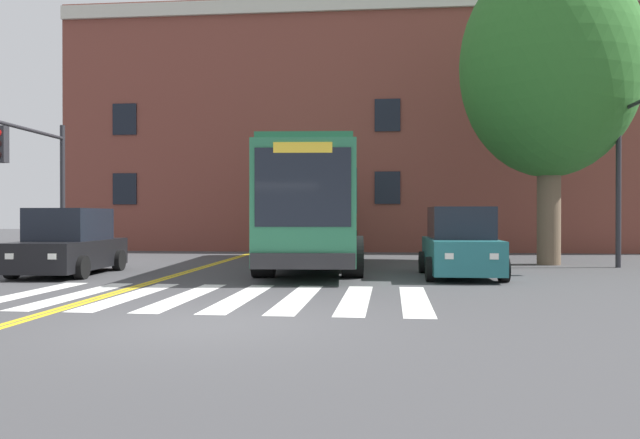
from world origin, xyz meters
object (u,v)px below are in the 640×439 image
Objects in this scene: car_black_near_lane at (69,244)px; street_tree_curbside_large at (549,66)px; car_tan_behind_bus at (313,231)px; traffic_light_near_corner at (631,151)px; city_bus at (314,206)px; car_teal_far_lane at (460,245)px; traffic_light_far_corner at (36,167)px.

car_black_near_lane is 15.66m from street_tree_curbside_large.
car_black_near_lane is 14.69m from car_tan_behind_bus.
car_black_near_lane is 0.84× the size of car_tan_behind_bus.
traffic_light_near_corner is (10.49, -11.03, 2.64)m from car_tan_behind_bus.
city_bus is at bearing -169.42° from street_tree_curbside_large.
car_teal_far_lane is 0.80× the size of traffic_light_far_corner.
city_bus is 3.11× the size of car_teal_far_lane.
traffic_light_near_corner reaches higher than car_black_near_lane.
car_tan_behind_bus is (-5.32, 13.49, -0.01)m from car_teal_far_lane.
city_bus reaches higher than car_teal_far_lane.
city_bus is at bearing 176.41° from traffic_light_near_corner.
car_tan_behind_bus is at bearing 96.35° from city_bus.
city_bus is 2.50× the size of traffic_light_far_corner.
car_tan_behind_bus is 0.48× the size of street_tree_curbside_large.
street_tree_curbside_large reaches higher than car_black_near_lane.
car_teal_far_lane is at bearing -36.23° from city_bus.
car_teal_far_lane is at bearing 1.49° from car_black_near_lane.
street_tree_curbside_large is (15.85, 2.87, 3.35)m from traffic_light_far_corner.
car_teal_far_lane is 0.36× the size of street_tree_curbside_large.
street_tree_curbside_large is at bearing 10.26° from traffic_light_far_corner.
city_bus is at bearing 9.96° from traffic_light_far_corner.
street_tree_curbside_large is at bearing 131.99° from traffic_light_near_corner.
car_teal_far_lane is (10.46, 0.27, 0.01)m from car_black_near_lane.
car_black_near_lane is at bearing -170.09° from traffic_light_near_corner.
car_tan_behind_bus is at bearing 133.55° from traffic_light_near_corner.
car_teal_far_lane is 7.91m from street_tree_curbside_large.
car_black_near_lane is 0.41× the size of street_tree_curbside_large.
traffic_light_near_corner reaches higher than traffic_light_far_corner.
city_bus is 8.91m from street_tree_curbside_large.
car_tan_behind_bus is 1.07× the size of traffic_light_far_corner.
car_tan_behind_bus is at bearing 133.88° from street_tree_curbside_large.
city_bus is 2.34× the size of car_tan_behind_bus.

